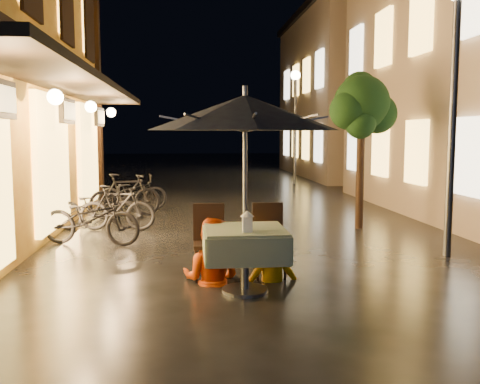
{
  "coord_description": "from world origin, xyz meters",
  "views": [
    {
      "loc": [
        -1.04,
        -5.85,
        1.91
      ],
      "look_at": [
        -0.36,
        1.01,
        1.15
      ],
      "focal_mm": 40.0,
      "sensor_mm": 36.0,
      "label": 1
    }
  ],
  "objects": [
    {
      "name": "ground",
      "position": [
        0.0,
        0.0,
        0.0
      ],
      "size": [
        90.0,
        90.0,
        0.0
      ],
      "primitive_type": "plane",
      "color": "black",
      "rests_on": "ground"
    },
    {
      "name": "east_building_far",
      "position": [
        7.49,
        18.0,
        3.66
      ],
      "size": [
        7.3,
        10.3,
        7.3
      ],
      "color": "tan",
      "rests_on": "ground"
    },
    {
      "name": "street_tree",
      "position": [
        2.41,
        4.51,
        2.42
      ],
      "size": [
        1.43,
        1.2,
        3.15
      ],
      "color": "black",
      "rests_on": "ground"
    },
    {
      "name": "streetlamp_near",
      "position": [
        3.0,
        2.0,
        2.92
      ],
      "size": [
        0.36,
        0.36,
        4.23
      ],
      "color": "#59595E",
      "rests_on": "ground"
    },
    {
      "name": "streetlamp_far",
      "position": [
        3.0,
        14.0,
        2.92
      ],
      "size": [
        0.36,
        0.36,
        4.23
      ],
      "color": "#59595E",
      "rests_on": "ground"
    },
    {
      "name": "cafe_table",
      "position": [
        -0.36,
        0.41,
        0.59
      ],
      "size": [
        0.99,
        0.99,
        0.78
      ],
      "color": "#59595E",
      "rests_on": "ground"
    },
    {
      "name": "patio_umbrella",
      "position": [
        -0.36,
        0.41,
        2.15
      ],
      "size": [
        2.28,
        2.28,
        2.46
      ],
      "color": "#59595E",
      "rests_on": "ground"
    },
    {
      "name": "cafe_chair_left",
      "position": [
        -0.76,
        1.15,
        0.54
      ],
      "size": [
        0.42,
        0.42,
        0.97
      ],
      "color": "black",
      "rests_on": "ground"
    },
    {
      "name": "cafe_chair_right",
      "position": [
        0.04,
        1.15,
        0.54
      ],
      "size": [
        0.42,
        0.42,
        0.97
      ],
      "color": "black",
      "rests_on": "ground"
    },
    {
      "name": "table_lantern",
      "position": [
        -0.36,
        0.17,
        0.92
      ],
      "size": [
        0.16,
        0.16,
        0.25
      ],
      "color": "white",
      "rests_on": "cafe_table"
    },
    {
      "name": "person_orange",
      "position": [
        -0.74,
        0.92,
        0.81
      ],
      "size": [
        0.95,
        0.84,
        1.62
      ],
      "primitive_type": "imported",
      "rotation": [
        0.0,
        0.0,
        2.8
      ],
      "color": "#BC3503",
      "rests_on": "ground"
    },
    {
      "name": "person_yellow",
      "position": [
        0.04,
        0.92,
        0.69
      ],
      "size": [
        0.94,
        0.62,
        1.37
      ],
      "primitive_type": "imported",
      "rotation": [
        0.0,
        0.0,
        3.27
      ],
      "color": "#FFA100",
      "rests_on": "ground"
    },
    {
      "name": "bicycle_0",
      "position": [
        -2.69,
        3.38,
        0.46
      ],
      "size": [
        1.86,
        1.06,
        0.92
      ],
      "primitive_type": "imported",
      "rotation": [
        0.0,
        0.0,
        1.3
      ],
      "color": "black",
      "rests_on": "ground"
    },
    {
      "name": "bicycle_1",
      "position": [
        -2.42,
        4.74,
        0.45
      ],
      "size": [
        1.54,
        0.6,
        0.9
      ],
      "primitive_type": "imported",
      "rotation": [
        0.0,
        0.0,
        1.45
      ],
      "color": "black",
      "rests_on": "ground"
    },
    {
      "name": "bicycle_2",
      "position": [
        -2.85,
        4.96,
        0.44
      ],
      "size": [
        1.69,
        0.64,
        0.88
      ],
      "primitive_type": "imported",
      "rotation": [
        0.0,
        0.0,
        1.61
      ],
      "color": "black",
      "rests_on": "ground"
    },
    {
      "name": "bicycle_3",
      "position": [
        -2.45,
        6.46,
        0.5
      ],
      "size": [
        1.72,
        1.08,
        1.0
      ],
      "primitive_type": "imported",
      "rotation": [
        0.0,
        0.0,
        1.97
      ],
      "color": "black",
      "rests_on": "ground"
    },
    {
      "name": "bicycle_4",
      "position": [
        -2.4,
        7.58,
        0.44
      ],
      "size": [
        1.75,
        0.83,
        0.89
      ],
      "primitive_type": "imported",
      "rotation": [
        0.0,
        0.0,
        1.72
      ],
      "color": "black",
      "rests_on": "ground"
    }
  ]
}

